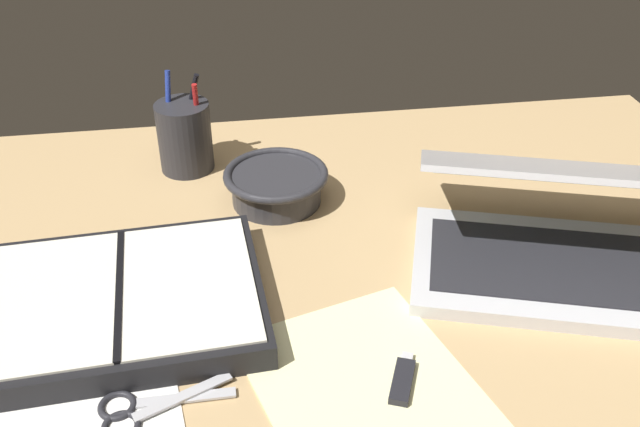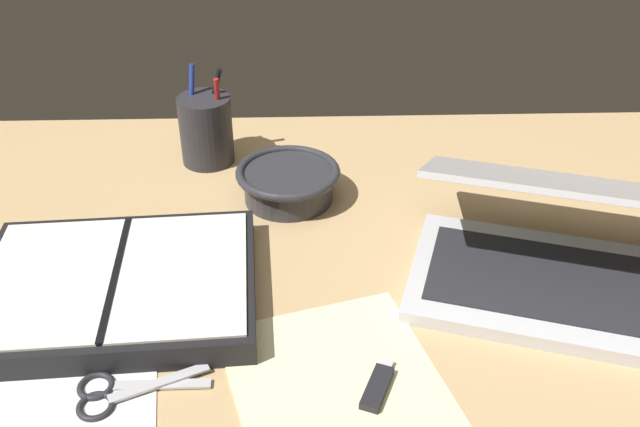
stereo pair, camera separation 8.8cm
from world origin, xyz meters
The scene contains 9 objects.
desk_top centered at (0.00, 0.00, 1.00)cm, with size 140.00×100.00×2.00cm, color tan.
laptop centered at (33.51, 2.54, 6.66)cm, with size 42.05×36.22×16.02cm.
bowl centered at (-0.22, 22.74, 4.85)cm, with size 15.09×15.09×5.08cm.
pen_cup centered at (-12.80, 34.64, 7.50)cm, with size 8.24×8.24×15.45cm.
planner centered at (-20.22, 0.99, 3.77)cm, with size 34.01×27.54×3.72cm.
scissors centered at (-17.76, -14.46, 2.34)cm, with size 13.82×7.39×0.80cm.
paper_sheet_front centered at (6.06, -16.33, 2.08)cm, with size 21.33×29.52×0.16cm, color #F4EFB2.
paper_sheet_beside_planner centered at (-23.14, -16.44, 2.08)cm, with size 19.93×27.12×0.16cm, color white.
usb_drive centered at (9.38, -14.62, 2.50)cm, with size 4.25×7.26×1.00cm.
Camera 2 is at (1.86, -65.62, 57.83)cm, focal length 40.00 mm.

